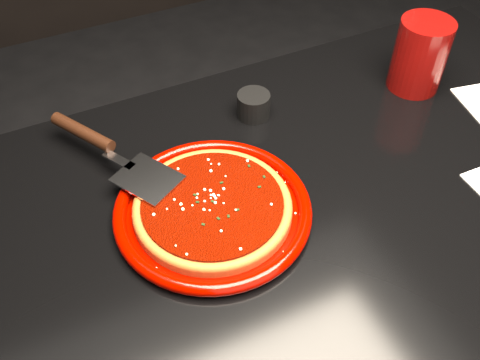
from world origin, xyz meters
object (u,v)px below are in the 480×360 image
table (313,327)px  cup (420,55)px  pizza_server (113,151)px  plate (213,210)px  ramekin (253,105)px

table → cup: cup is taller
pizza_server → plate: bearing=-87.0°
pizza_server → cup: 0.58m
plate → pizza_server: pizza_server is taller
table → cup: (0.30, 0.20, 0.44)m
table → plate: 0.43m
plate → cup: bearing=15.3°
plate → table: bearing=-21.9°
table → pizza_server: bearing=140.5°
plate → ramekin: ramekin is taller
table → ramekin: (-0.02, 0.25, 0.40)m
cup → plate: bearing=-164.7°
ramekin → plate: bearing=-131.3°
plate → pizza_server: size_ratio=0.94×
pizza_server → ramekin: size_ratio=5.36×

